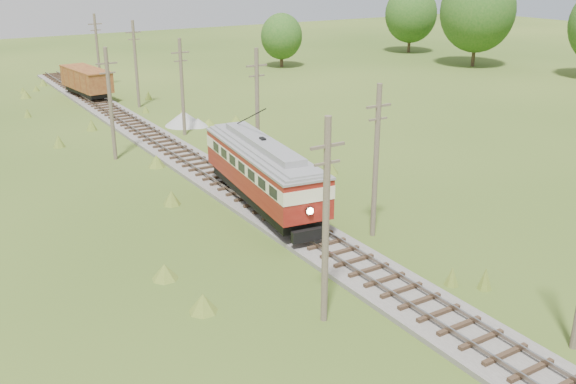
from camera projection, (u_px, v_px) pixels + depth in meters
railbed_main at (201, 168)px, 47.29m from camera, size 3.60×96.00×0.57m
streetcar at (263, 168)px, 38.91m from camera, size 4.67×13.20×5.98m
gondola at (87, 80)px, 70.60m from camera, size 3.71×8.81×2.84m
gravel_pile at (186, 119)px, 59.81m from camera, size 3.69×3.92×1.34m
utility_pole_r_2 at (376, 160)px, 34.68m from camera, size 1.60×0.30×8.60m
utility_pole_r_3 at (257, 111)px, 44.95m from camera, size 1.60×0.30×9.00m
utility_pole_r_4 at (182, 86)px, 55.35m from camera, size 1.60×0.30×8.40m
utility_pole_r_5 at (136, 63)px, 65.85m from camera, size 1.60×0.30×8.90m
utility_pole_r_6 at (98, 50)px, 76.17m from camera, size 1.60×0.30×8.70m
utility_pole_l_a at (326, 221)px, 26.11m from camera, size 1.60×0.30×9.00m
utility_pole_l_b at (110, 103)px, 48.41m from camera, size 1.60×0.30×8.60m
tree_right_4 at (478, 11)px, 90.57m from camera, size 10.50×10.50×13.53m
tree_right_5 at (411, 14)px, 104.88m from camera, size 8.40×8.40×10.82m
tree_mid_b at (282, 36)px, 91.07m from camera, size 5.88×5.88×7.57m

